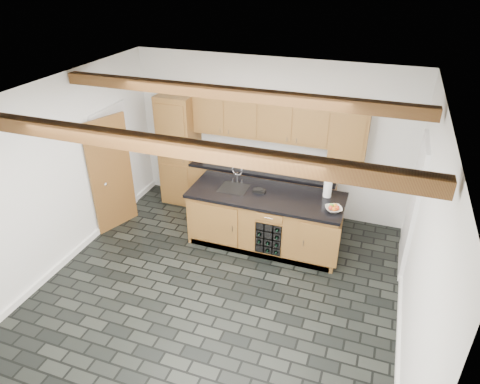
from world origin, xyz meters
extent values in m
plane|color=black|center=(0.00, 0.00, 0.00)|extent=(5.00, 5.00, 0.00)
plane|color=white|center=(0.00, 2.50, 1.40)|extent=(5.00, 0.00, 5.00)
plane|color=white|center=(-2.50, 0.00, 1.40)|extent=(0.00, 5.00, 5.00)
plane|color=white|center=(2.50, 0.00, 1.40)|extent=(0.00, 5.00, 5.00)
plane|color=white|center=(0.00, 0.00, 2.80)|extent=(5.00, 5.00, 0.00)
cube|color=#563716|center=(0.00, -1.20, 2.70)|extent=(4.90, 0.15, 0.15)
cube|color=#563716|center=(0.00, 0.60, 2.70)|extent=(4.90, 0.15, 0.15)
cube|color=white|center=(-2.48, 0.00, 0.05)|extent=(0.04, 5.00, 0.10)
cube|color=white|center=(2.48, 0.00, 0.05)|extent=(0.04, 5.00, 0.10)
cube|color=white|center=(-2.47, 1.30, 1.02)|extent=(0.06, 0.94, 2.04)
cube|color=olive|center=(-2.32, 0.95, 1.00)|extent=(0.31, 0.77, 2.00)
cube|color=white|center=(2.47, 1.50, 1.02)|extent=(0.06, 0.98, 2.04)
cube|color=black|center=(2.50, 1.50, 1.00)|extent=(0.02, 0.86, 1.96)
cube|color=olive|center=(-1.65, 2.20, 1.05)|extent=(0.65, 0.60, 2.10)
cube|color=olive|center=(-0.02, 2.20, 0.44)|extent=(2.60, 0.60, 0.88)
cube|color=black|center=(-0.02, 2.20, 0.91)|extent=(2.64, 0.62, 0.05)
cube|color=white|center=(-0.02, 2.49, 1.19)|extent=(2.60, 0.02, 0.52)
cube|color=olive|center=(-0.12, 2.33, 1.83)|extent=(2.40, 0.35, 0.75)
cube|color=olive|center=(1.38, 2.33, 1.70)|extent=(0.60, 0.35, 1.00)
cube|color=olive|center=(0.30, 1.30, 0.44)|extent=(2.40, 0.90, 0.88)
cube|color=black|center=(0.30, 1.30, 0.91)|extent=(2.46, 0.96, 0.05)
cube|color=olive|center=(-0.42, 0.84, 0.48)|extent=(0.80, 0.02, 0.70)
cube|color=olive|center=(1.25, 0.84, 0.48)|extent=(0.60, 0.02, 0.70)
cube|color=black|center=(0.48, 0.99, 0.40)|extent=(0.42, 0.30, 0.56)
cylinder|color=black|center=(0.34, 0.95, 0.33)|extent=(0.07, 0.26, 0.07)
cylinder|color=black|center=(0.48, 0.95, 0.33)|extent=(0.07, 0.26, 0.07)
cylinder|color=black|center=(0.34, 0.95, 0.47)|extent=(0.07, 0.26, 0.07)
cylinder|color=black|center=(0.62, 0.95, 0.33)|extent=(0.07, 0.26, 0.07)
cylinder|color=black|center=(0.48, 0.95, 0.19)|extent=(0.07, 0.26, 0.07)
cylinder|color=black|center=(0.62, 0.95, 0.19)|extent=(0.07, 0.26, 0.07)
cylinder|color=black|center=(0.62, 0.95, 0.61)|extent=(0.07, 0.26, 0.07)
cylinder|color=black|center=(0.62, 0.95, 0.47)|extent=(0.07, 0.26, 0.07)
cube|color=black|center=(-0.25, 1.30, 0.93)|extent=(0.45, 0.40, 0.02)
cylinder|color=silver|center=(-0.25, 1.48, 1.03)|extent=(0.02, 0.02, 0.20)
torus|color=silver|center=(-0.25, 1.48, 1.17)|extent=(0.18, 0.02, 0.18)
cylinder|color=silver|center=(-0.33, 1.48, 0.97)|extent=(0.02, 0.02, 0.08)
cylinder|color=silver|center=(-0.17, 1.48, 0.97)|extent=(0.02, 0.02, 0.08)
cube|color=black|center=(0.17, 1.31, 0.95)|extent=(0.19, 0.11, 0.04)
cylinder|color=black|center=(0.17, 1.31, 0.98)|extent=(0.13, 0.13, 0.02)
imported|color=beige|center=(1.38, 1.14, 0.96)|extent=(0.32, 0.32, 0.06)
sphere|color=red|center=(1.43, 1.14, 0.99)|extent=(0.07, 0.07, 0.07)
sphere|color=orange|center=(1.40, 1.19, 0.99)|extent=(0.07, 0.07, 0.07)
sphere|color=#599C2A|center=(1.34, 1.17, 0.99)|extent=(0.07, 0.07, 0.07)
sphere|color=red|center=(1.34, 1.11, 0.99)|extent=(0.07, 0.07, 0.07)
sphere|color=#C75B16|center=(1.39, 1.09, 0.99)|extent=(0.07, 0.07, 0.07)
cylinder|color=white|center=(1.22, 1.54, 1.06)|extent=(0.13, 0.13, 0.26)
imported|color=white|center=(-0.75, 2.34, 0.98)|extent=(0.13, 0.13, 0.10)
camera|label=1|loc=(1.88, -4.39, 4.23)|focal=32.00mm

